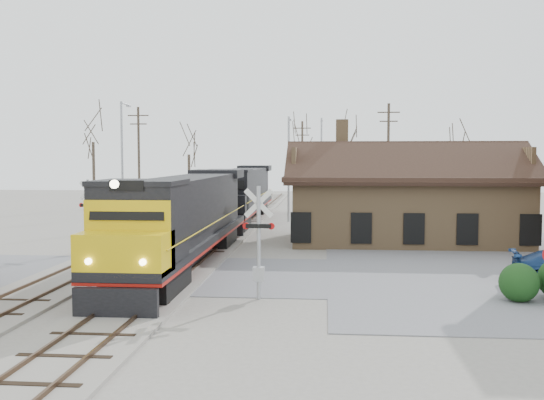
{
  "coord_description": "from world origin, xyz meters",
  "views": [
    {
      "loc": [
        6.86,
        -27.18,
        5.37
      ],
      "look_at": [
        3.72,
        9.0,
        2.83
      ],
      "focal_mm": 40.0,
      "sensor_mm": 36.0,
      "label": 1
    }
  ],
  "objects": [
    {
      "name": "ground",
      "position": [
        0.0,
        0.0,
        0.0
      ],
      "size": [
        140.0,
        140.0,
        0.0
      ],
      "primitive_type": "plane",
      "color": "gray",
      "rests_on": "ground"
    },
    {
      "name": "road",
      "position": [
        0.0,
        0.0,
        0.01
      ],
      "size": [
        60.0,
        9.0,
        0.03
      ],
      "primitive_type": "cube",
      "color": "slate",
      "rests_on": "ground"
    },
    {
      "name": "track_main",
      "position": [
        0.0,
        15.0,
        0.07
      ],
      "size": [
        3.4,
        90.0,
        0.24
      ],
      "color": "gray",
      "rests_on": "ground"
    },
    {
      "name": "track_siding",
      "position": [
        -4.5,
        15.0,
        0.07
      ],
      "size": [
        3.4,
        90.0,
        0.24
      ],
      "color": "gray",
      "rests_on": "ground"
    },
    {
      "name": "depot",
      "position": [
        11.99,
        12.0,
        2.41
      ],
      "size": [
        15.2,
        9.31,
        7.9
      ],
      "color": "#97754E",
      "rests_on": "ground"
    },
    {
      "name": "locomotive_lead",
      "position": [
        0.0,
        1.7,
        2.42
      ],
      "size": [
        3.09,
        20.72,
        4.6
      ],
      "color": "black",
      "rests_on": "ground"
    },
    {
      "name": "locomotive_trailing",
      "position": [
        0.0,
        22.7,
        2.42
      ],
      "size": [
        3.09,
        20.72,
        4.36
      ],
      "color": "black",
      "rests_on": "ground"
    },
    {
      "name": "crossbuck_near",
      "position": [
        4.39,
        -4.6,
        2.01
      ],
      "size": [
        1.23,
        0.32,
        4.31
      ],
      "rotation": [
        0.0,
        0.0,
        -0.04
      ],
      "color": "#A5A8AD",
      "rests_on": "ground"
    },
    {
      "name": "crossbuck_far",
      "position": [
        -6.4,
        5.75,
        1.94
      ],
      "size": [
        1.16,
        0.39,
        4.15
      ],
      "rotation": [
        0.0,
        0.0,
        2.88
      ],
      "color": "#A5A8AD",
      "rests_on": "ground"
    },
    {
      "name": "hedge_a",
      "position": [
        14.1,
        -4.23,
        0.73
      ],
      "size": [
        1.46,
        1.46,
        1.46
      ],
      "primitive_type": "sphere",
      "color": "black",
      "rests_on": "ground"
    },
    {
      "name": "streetlight_a",
      "position": [
        -8.18,
        16.97,
        5.31
      ],
      "size": [
        0.25,
        2.04,
        9.53
      ],
      "color": "#A5A8AD",
      "rests_on": "ground"
    },
    {
      "name": "streetlight_b",
      "position": [
        3.87,
        23.55,
        4.93
      ],
      "size": [
        0.25,
        2.04,
        8.8
      ],
      "color": "#A5A8AD",
      "rests_on": "ground"
    },
    {
      "name": "streetlight_c",
      "position": [
        6.53,
        33.12,
        5.18
      ],
      "size": [
        0.25,
        2.04,
        9.29
      ],
      "color": "#A5A8AD",
      "rests_on": "ground"
    },
    {
      "name": "utility_pole_a",
      "position": [
        -10.74,
        29.14,
        5.31
      ],
      "size": [
        2.0,
        0.24,
        10.16
      ],
      "color": "#382D23",
      "rests_on": "ground"
    },
    {
      "name": "utility_pole_b",
      "position": [
        4.26,
        43.33,
        5.02
      ],
      "size": [
        2.0,
        0.24,
        9.59
      ],
      "color": "#382D23",
      "rests_on": "ground"
    },
    {
      "name": "utility_pole_c",
      "position": [
        12.56,
        28.09,
        5.34
      ],
      "size": [
        2.0,
        0.24,
        10.23
      ],
      "color": "#382D23",
      "rests_on": "ground"
    },
    {
      "name": "tree_a",
      "position": [
        -17.29,
        34.53,
        8.17
      ],
      "size": [
        4.68,
        4.68,
        11.47
      ],
      "color": "#382D23",
      "rests_on": "ground"
    },
    {
      "name": "tree_b",
      "position": [
        -8.54,
        40.74,
        6.67
      ],
      "size": [
        3.83,
        3.83,
        9.38
      ],
      "color": "#382D23",
      "rests_on": "ground"
    },
    {
      "name": "tree_c",
      "position": [
        4.06,
        46.69,
        8.26
      ],
      "size": [
        4.74,
        4.74,
        11.6
      ],
      "color": "#382D23",
      "rests_on": "ground"
    },
    {
      "name": "tree_d",
      "position": [
        9.68,
        42.92,
        7.71
      ],
      "size": [
        4.42,
        4.42,
        10.82
      ],
      "color": "#382D23",
      "rests_on": "ground"
    },
    {
      "name": "tree_e",
      "position": [
        20.71,
        37.34,
        6.79
      ],
      "size": [
        3.9,
        3.9,
        9.55
      ],
      "color": "#382D23",
      "rests_on": "ground"
    }
  ]
}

